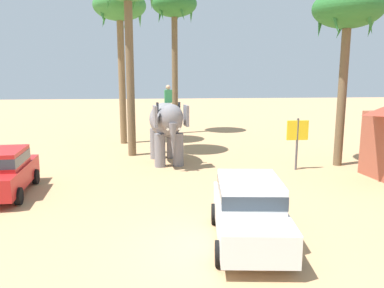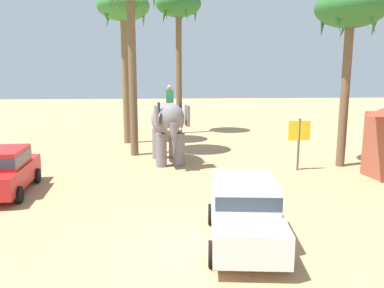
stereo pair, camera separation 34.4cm
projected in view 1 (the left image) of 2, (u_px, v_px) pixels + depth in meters
ground_plane at (226, 249)px, 9.72m from camera, size 120.00×120.00×0.00m
car_sedan_foreground at (249, 208)px, 10.01m from camera, size 2.23×4.27×1.70m
car_parked_far_side at (2, 170)px, 13.92m from camera, size 2.10×4.21×1.70m
elephant_with_mahout at (167, 124)px, 18.75m from camera, size 1.99×3.97×3.88m
palm_tree_behind_elephant at (120, 11)px, 23.10m from camera, size 3.20×3.20×9.35m
palm_tree_near_hut at (348, 14)px, 17.40m from camera, size 3.20×3.20×8.23m
palm_tree_left_of_road at (174, 10)px, 27.06m from camera, size 3.20×3.20×10.15m
signboard_yellow at (297, 134)px, 17.50m from camera, size 1.00×0.10×2.40m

